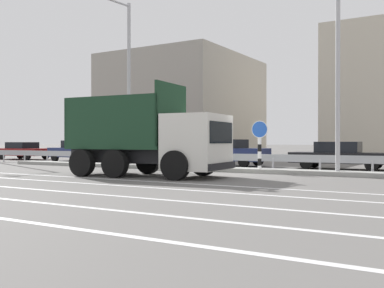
{
  "coord_description": "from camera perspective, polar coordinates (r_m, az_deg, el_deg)",
  "views": [
    {
      "loc": [
        8.22,
        -16.23,
        1.35
      ],
      "look_at": [
        -1.42,
        -0.23,
        1.24
      ],
      "focal_mm": 42.0,
      "sensor_mm": 36.0,
      "label": 1
    }
  ],
  "objects": [
    {
      "name": "parked_car_0",
      "position": [
        36.08,
        -20.64,
        -0.78
      ],
      "size": [
        4.42,
        2.21,
        1.3
      ],
      "rotation": [
        0.0,
        0.0,
        -1.5
      ],
      "color": "maroon",
      "rests_on": "ground_plane"
    },
    {
      "name": "street_lamp_1",
      "position": [
        23.39,
        -8.36,
        8.63
      ],
      "size": [
        0.71,
        2.45,
        8.44
      ],
      "color": "#ADADB2",
      "rests_on": "ground_plane"
    },
    {
      "name": "median_road_sign",
      "position": [
        19.52,
        8.58,
        -0.17
      ],
      "size": [
        0.74,
        0.16,
        2.24
      ],
      "color": "white",
      "rests_on": "ground_plane"
    },
    {
      "name": "parked_car_3",
      "position": [
        24.88,
        4.84,
        -1.08
      ],
      "size": [
        4.19,
        2.05,
        1.46
      ],
      "rotation": [
        0.0,
        0.0,
        -1.62
      ],
      "color": "navy",
      "rests_on": "ground_plane"
    },
    {
      "name": "background_building_0",
      "position": [
        40.09,
        -1.0,
        4.61
      ],
      "size": [
        10.76,
        12.15,
        8.69
      ],
      "primitive_type": "cube",
      "color": "gray",
      "rests_on": "ground_plane"
    },
    {
      "name": "median_island",
      "position": [
        19.86,
        6.56,
        -3.31
      ],
      "size": [
        28.89,
        1.1,
        0.18
      ],
      "primitive_type": "cube",
      "color": "gray",
      "rests_on": "ground_plane"
    },
    {
      "name": "lane_strip_0",
      "position": [
        16.15,
        -9.73,
        -4.46
      ],
      "size": [
        52.53,
        0.16,
        0.01
      ],
      "primitive_type": "cube",
      "color": "silver",
      "rests_on": "ground_plane"
    },
    {
      "name": "dump_truck",
      "position": [
        17.11,
        -3.74,
        -0.02
      ],
      "size": [
        6.54,
        3.12,
        3.54
      ],
      "rotation": [
        0.0,
        0.0,
        -1.48
      ],
      "color": "silver",
      "rests_on": "ground_plane"
    },
    {
      "name": "parked_car_2",
      "position": [
        27.81,
        -5.99,
        -1.05
      ],
      "size": [
        4.63,
        1.95,
        1.32
      ],
      "rotation": [
        0.0,
        0.0,
        1.55
      ],
      "color": "maroon",
      "rests_on": "ground_plane"
    },
    {
      "name": "median_guardrail",
      "position": [
        20.62,
        7.55,
        -1.84
      ],
      "size": [
        52.53,
        0.09,
        0.78
      ],
      "color": "#9EA0A5",
      "rests_on": "ground_plane"
    },
    {
      "name": "parked_car_1",
      "position": [
        31.21,
        -14.28,
        -0.84
      ],
      "size": [
        4.09,
        2.21,
        1.42
      ],
      "rotation": [
        0.0,
        0.0,
        1.5
      ],
      "color": "navy",
      "rests_on": "ground_plane"
    },
    {
      "name": "ground_plane",
      "position": [
        18.25,
        4.21,
        -3.91
      ],
      "size": [
        320.0,
        320.0,
        0.0
      ],
      "primitive_type": "plane",
      "color": "#605E5B"
    },
    {
      "name": "parked_car_4",
      "position": [
        22.98,
        18.33,
        -1.36
      ],
      "size": [
        4.85,
        1.9,
        1.34
      ],
      "rotation": [
        0.0,
        0.0,
        -1.54
      ],
      "color": "black",
      "rests_on": "ground_plane"
    },
    {
      "name": "lane_strip_1",
      "position": [
        14.96,
        -13.83,
        -4.84
      ],
      "size": [
        52.53,
        0.16,
        0.01
      ],
      "primitive_type": "cube",
      "color": "silver",
      "rests_on": "ground_plane"
    },
    {
      "name": "street_lamp_2",
      "position": [
        18.89,
        17.92,
        14.1
      ],
      "size": [
        0.71,
        2.2,
        10.71
      ],
      "color": "#ADADB2",
      "rests_on": "ground_plane"
    },
    {
      "name": "lane_strip_2",
      "position": [
        13.6,
        -19.94,
        -5.37
      ],
      "size": [
        52.53,
        0.16,
        0.01
      ],
      "primitive_type": "cube",
      "color": "silver",
      "rests_on": "ground_plane"
    }
  ]
}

